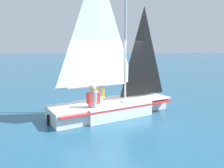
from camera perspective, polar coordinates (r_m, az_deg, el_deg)
ground_plane at (r=7.57m, az=0.00°, el=-7.89°), size 260.00×260.00×0.00m
sailboat_main at (r=7.38m, az=-0.18°, el=-2.78°), size 4.40×2.65×5.00m
sailor_helm at (r=7.53m, az=-3.51°, el=-3.12°), size 0.40×0.38×1.16m
sailor_crew at (r=6.72m, az=-4.98°, el=-4.61°), size 0.40×0.38×1.16m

